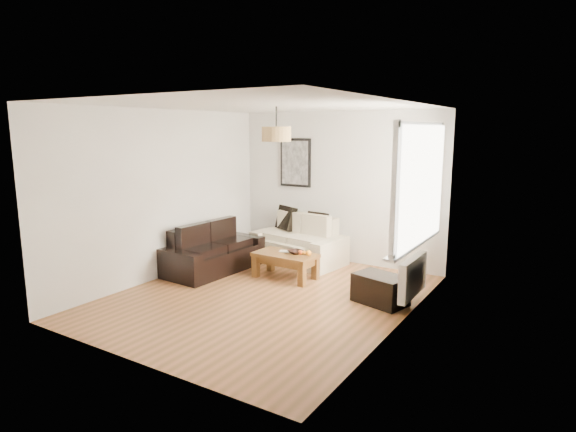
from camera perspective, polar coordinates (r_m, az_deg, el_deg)
The scene contains 21 objects.
floor at distance 6.76m, azimuth -2.73°, elevation -9.57°, with size 4.50×4.50×0.00m, color brown.
ceiling at distance 6.37m, azimuth -2.93°, elevation 13.01°, with size 3.80×4.50×0.00m, color white, non-canonical shape.
wall_back at distance 8.37m, azimuth 5.99°, elevation 3.40°, with size 3.80×0.04×2.60m, color silver, non-canonical shape.
wall_front at distance 4.80m, azimuth -18.32°, elevation -2.22°, with size 3.80×0.04×2.60m, color silver, non-canonical shape.
wall_left at distance 7.67m, azimuth -14.59°, elevation 2.50°, with size 0.04×4.50×2.60m, color silver, non-canonical shape.
wall_right at distance 5.59m, azimuth 13.40°, elevation -0.25°, with size 0.04×4.50×2.60m, color silver, non-canonical shape.
window_bay at distance 6.32m, azimuth 15.50°, elevation 3.59°, with size 0.14×1.90×1.60m, color white, non-canonical shape.
radiator at distance 6.58m, azimuth 14.65°, elevation -6.99°, with size 0.10×0.90×0.52m, color white.
poster at distance 8.71m, azimuth 0.89°, elevation 6.36°, with size 0.62×0.04×0.87m, color black, non-canonical shape.
pendant_shade at distance 6.61m, azimuth -1.39°, elevation 9.72°, with size 0.40×0.40×0.20m, color tan.
loveseat_cream at distance 8.36m, azimuth 1.25°, elevation -2.88°, with size 1.58×0.86×0.78m, color #BBAF97, non-canonical shape.
sofa_leather at distance 7.95m, azimuth -8.80°, elevation -3.90°, with size 1.68×0.82×0.73m, color black, non-canonical shape.
coffee_table at distance 7.50m, azimuth -0.32°, elevation -5.94°, with size 0.97×0.53×0.40m, color brown, non-canonical shape.
ottoman at distance 6.57m, azimuth 10.95°, elevation -8.55°, with size 0.68×0.44×0.39m, color black.
cushion_left at distance 8.64m, azimuth -0.22°, elevation -0.24°, with size 0.43×0.13×0.43m, color black.
cushion_right at distance 8.34m, azimuth 3.47°, elevation -0.83°, with size 0.38×0.12×0.38m, color black.
fruit_bowl at distance 7.42m, azimuth 0.93°, elevation -4.31°, with size 0.23×0.23×0.06m, color black.
orange_a at distance 7.34m, azimuth 1.90°, elevation -4.38°, with size 0.06×0.06×0.06m, color orange.
orange_b at distance 7.32m, azimuth 2.47°, elevation -4.44°, with size 0.09×0.09×0.09m, color orange.
orange_c at distance 7.36m, azimuth 1.49°, elevation -4.35°, with size 0.07×0.07×0.07m, color #D74912.
papers at distance 7.57m, azimuth -0.32°, elevation -4.21°, with size 0.19×0.13×0.01m, color beige.
Camera 1 is at (3.63, -5.23, 2.29)m, focal length 29.88 mm.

